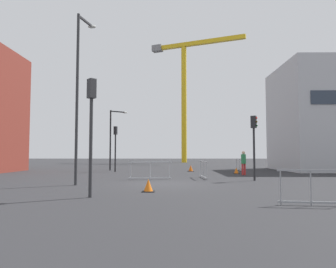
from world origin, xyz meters
The scene contains 15 objects.
ground centered at (0.00, 0.00, 0.00)m, with size 160.00×160.00×0.00m, color #28282B.
construction_crane centered at (2.73, 37.90, 14.09)m, with size 15.79×7.05×21.10m.
streetlamp_tall centered at (-4.39, -0.70, 4.95)m, with size 0.63×1.54×8.62m.
streetlamp_short centered at (-5.22, 13.04, 3.40)m, with size 1.52×1.04×5.60m.
traffic_light_corner centered at (5.02, 1.80, 2.51)m, with size 0.38×0.36×3.72m.
traffic_light_median centered at (-4.53, 10.51, 2.60)m, with size 0.30×0.39×3.86m.
traffic_light_island centered at (-2.60, -5.20, 2.83)m, with size 0.37×0.37×4.23m.
pedestrian_walking centered at (5.47, 6.54, 1.00)m, with size 0.34×0.34×1.72m.
safety_barrier_left_run centered at (4.43, -6.89, 0.56)m, with size 1.92×0.30×1.08m.
safety_barrier_front centered at (2.24, 3.29, 0.56)m, with size 0.23×2.45×1.08m.
safety_barrier_right_run centered at (-1.00, 2.53, 0.56)m, with size 2.56×0.39×1.08m.
safety_barrier_rear centered at (6.30, 11.75, 0.56)m, with size 0.25×2.06×1.08m.
traffic_cone_on_verge centered at (5.26, 8.11, 0.22)m, with size 0.47×0.47×0.48m.
traffic_cone_orange centered at (-0.67, -3.50, 0.24)m, with size 0.51×0.51×0.52m.
traffic_cone_by_barrier centered at (1.93, 11.17, 0.25)m, with size 0.54×0.54×0.55m.
Camera 1 is at (0.29, -16.44, 1.55)m, focal length 33.90 mm.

